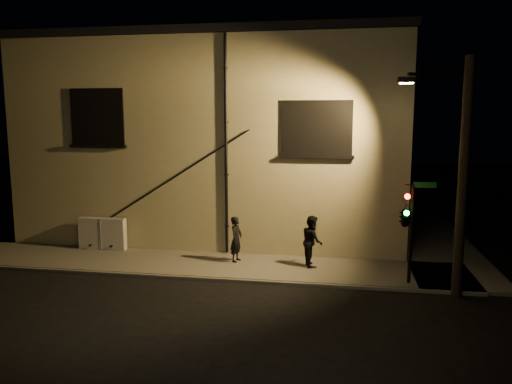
% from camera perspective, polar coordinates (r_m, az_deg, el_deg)
% --- Properties ---
extents(ground, '(90.00, 90.00, 0.00)m').
position_cam_1_polar(ground, '(16.64, 0.53, -10.34)').
color(ground, black).
extents(sidewalk, '(21.00, 16.00, 0.12)m').
position_cam_1_polar(sidewalk, '(20.67, 5.84, -6.42)').
color(sidewalk, '#595850').
rests_on(sidewalk, ground).
extents(building, '(16.20, 12.23, 8.80)m').
position_cam_1_polar(building, '(25.16, -2.98, 6.32)').
color(building, tan).
rests_on(building, ground).
extents(utility_cabinet, '(1.93, 0.33, 1.27)m').
position_cam_1_polar(utility_cabinet, '(21.02, -17.14, -4.56)').
color(utility_cabinet, '#B8B7AF').
rests_on(utility_cabinet, sidewalk).
extents(pedestrian_a, '(0.53, 0.68, 1.67)m').
position_cam_1_polar(pedestrian_a, '(18.38, -2.27, -5.40)').
color(pedestrian_a, black).
rests_on(pedestrian_a, sidewalk).
extents(pedestrian_b, '(0.88, 1.02, 1.82)m').
position_cam_1_polar(pedestrian_b, '(17.94, 6.44, -5.56)').
color(pedestrian_b, black).
rests_on(pedestrian_b, sidewalk).
extents(traffic_signal, '(1.15, 1.90, 3.27)m').
position_cam_1_polar(traffic_signal, '(16.35, 16.73, -2.65)').
color(traffic_signal, black).
rests_on(traffic_signal, sidewalk).
extents(streetlamp_pole, '(2.02, 1.39, 7.14)m').
position_cam_1_polar(streetlamp_pole, '(15.92, 22.24, 2.16)').
color(streetlamp_pole, black).
rests_on(streetlamp_pole, ground).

